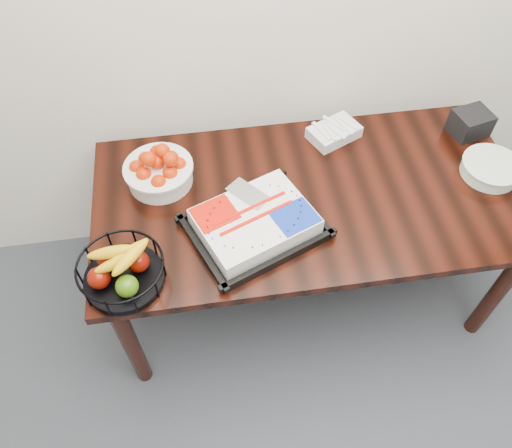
{
  "coord_description": "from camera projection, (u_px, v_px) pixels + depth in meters",
  "views": [
    {
      "loc": [
        -0.43,
        0.68,
        2.32
      ],
      "look_at": [
        -0.26,
        1.82,
        0.83
      ],
      "focal_mm": 35.0,
      "sensor_mm": 36.0,
      "label": 1
    }
  ],
  "objects": [
    {
      "name": "fork_bag",
      "position": [
        334.0,
        132.0,
        2.27
      ],
      "size": [
        0.26,
        0.22,
        0.06
      ],
      "color": "silver",
      "rests_on": "table"
    },
    {
      "name": "tangerine_bowl",
      "position": [
        158.0,
        168.0,
        2.06
      ],
      "size": [
        0.29,
        0.29,
        0.18
      ],
      "color": "white",
      "rests_on": "table"
    },
    {
      "name": "napkin_box",
      "position": [
        470.0,
        123.0,
        2.27
      ],
      "size": [
        0.18,
        0.17,
        0.11
      ],
      "primitive_type": "cube",
      "rotation": [
        0.0,
        0.0,
        0.22
      ],
      "color": "black",
      "rests_on": "table"
    },
    {
      "name": "plate_stack",
      "position": [
        491.0,
        169.0,
        2.13
      ],
      "size": [
        0.25,
        0.25,
        0.06
      ],
      "color": "white",
      "rests_on": "table"
    },
    {
      "name": "fruit_basket",
      "position": [
        122.0,
        270.0,
        1.77
      ],
      "size": [
        0.31,
        0.31,
        0.17
      ],
      "color": "black",
      "rests_on": "table"
    },
    {
      "name": "cake_tray",
      "position": [
        255.0,
        223.0,
        1.93
      ],
      "size": [
        0.59,
        0.54,
        0.1
      ],
      "color": "black",
      "rests_on": "table"
    },
    {
      "name": "table",
      "position": [
        308.0,
        207.0,
        2.15
      ],
      "size": [
        1.8,
        0.9,
        0.75
      ],
      "color": "black",
      "rests_on": "ground"
    }
  ]
}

